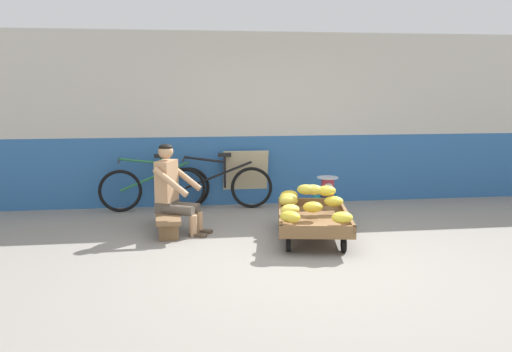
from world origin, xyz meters
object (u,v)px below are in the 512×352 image
(bicycle_far_left, at_px, (218,186))
(shopping_bag, at_px, (333,215))
(low_bench, at_px, (168,217))
(plastic_crate, at_px, (327,208))
(sign_board, at_px, (245,178))
(weighing_scale, at_px, (328,187))
(bicycle_near_left, at_px, (155,187))
(vendor_seated, at_px, (173,189))
(banana_cart, at_px, (313,220))

(bicycle_far_left, bearing_deg, shopping_bag, -37.04)
(low_bench, distance_m, shopping_bag, 2.22)
(low_bench, distance_m, plastic_crate, 2.27)
(low_bench, xyz_separation_m, plastic_crate, (2.23, 0.43, -0.05))
(bicycle_far_left, xyz_separation_m, sign_board, (0.44, 0.19, 0.08))
(weighing_scale, xyz_separation_m, shopping_bag, (-0.01, -0.33, -0.33))
(low_bench, distance_m, sign_board, 1.85)
(plastic_crate, xyz_separation_m, sign_board, (-1.06, 0.99, 0.29))
(weighing_scale, xyz_separation_m, bicycle_near_left, (-2.46, 0.80, -0.10))
(low_bench, height_order, plastic_crate, plastic_crate)
(bicycle_near_left, height_order, sign_board, sign_board)
(plastic_crate, height_order, sign_board, sign_board)
(bicycle_near_left, relative_size, shopping_bag, 6.90)
(vendor_seated, xyz_separation_m, bicycle_far_left, (0.65, 1.26, -0.21))
(plastic_crate, bearing_deg, low_bench, -169.16)
(plastic_crate, relative_size, shopping_bag, 1.50)
(banana_cart, height_order, shopping_bag, banana_cart)
(sign_board, bearing_deg, bicycle_near_left, -172.44)
(bicycle_near_left, relative_size, bicycle_far_left, 1.00)
(low_bench, height_order, bicycle_near_left, bicycle_near_left)
(vendor_seated, distance_m, sign_board, 1.82)
(banana_cart, height_order, sign_board, sign_board)
(weighing_scale, xyz_separation_m, bicycle_far_left, (-1.50, 0.80, -0.10))
(low_bench, bearing_deg, vendor_seated, -25.28)
(plastic_crate, bearing_deg, shopping_bag, -92.02)
(low_bench, relative_size, vendor_seated, 0.98)
(weighing_scale, bearing_deg, shopping_bag, -92.02)
(plastic_crate, height_order, shopping_bag, plastic_crate)
(low_bench, relative_size, bicycle_near_left, 0.67)
(vendor_seated, relative_size, sign_board, 1.30)
(low_bench, xyz_separation_m, weighing_scale, (2.23, 0.43, 0.25))
(weighing_scale, relative_size, bicycle_near_left, 0.18)
(banana_cart, xyz_separation_m, weighing_scale, (0.45, 0.98, 0.21))
(banana_cart, relative_size, low_bench, 1.40)
(vendor_seated, distance_m, weighing_scale, 2.20)
(low_bench, bearing_deg, bicycle_far_left, 59.33)
(plastic_crate, distance_m, bicycle_near_left, 2.60)
(plastic_crate, distance_m, weighing_scale, 0.30)
(bicycle_far_left, bearing_deg, sign_board, 23.36)
(bicycle_near_left, xyz_separation_m, shopping_bag, (2.45, -1.13, -0.23))
(low_bench, height_order, sign_board, sign_board)
(vendor_seated, xyz_separation_m, shopping_bag, (2.14, 0.13, -0.45))
(low_bench, relative_size, shopping_bag, 4.65)
(bicycle_near_left, bearing_deg, plastic_crate, -18.07)
(weighing_scale, height_order, shopping_bag, weighing_scale)
(low_bench, xyz_separation_m, sign_board, (1.17, 1.42, 0.24))
(low_bench, xyz_separation_m, vendor_seated, (0.08, -0.04, 0.37))
(shopping_bag, bearing_deg, plastic_crate, 87.98)
(plastic_crate, relative_size, sign_board, 0.41)
(weighing_scale, xyz_separation_m, sign_board, (-1.06, 0.99, -0.02))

